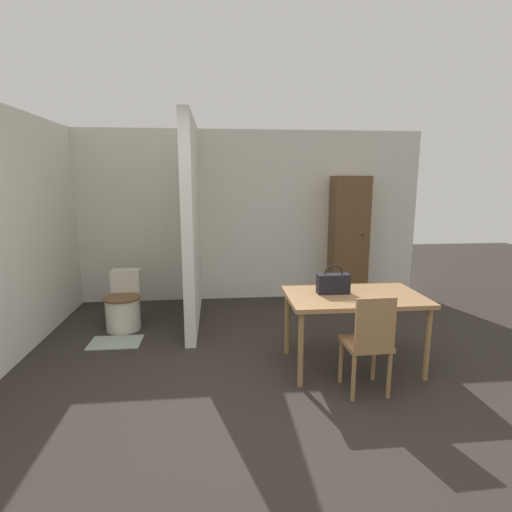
% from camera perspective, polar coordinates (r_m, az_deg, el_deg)
% --- Properties ---
extents(ground_plane, '(16.00, 16.00, 0.00)m').
position_cam_1_polar(ground_plane, '(3.17, 0.63, -23.51)').
color(ground_plane, '#2D2823').
extents(wall_back, '(5.56, 0.12, 2.50)m').
position_cam_1_polar(wall_back, '(6.00, -2.92, 5.67)').
color(wall_back, silver).
rests_on(wall_back, ground_plane).
extents(wall_left, '(0.12, 4.31, 2.50)m').
position_cam_1_polar(wall_left, '(4.75, -31.21, 2.75)').
color(wall_left, silver).
rests_on(wall_left, ground_plane).
extents(partition_wall, '(0.12, 1.82, 2.50)m').
position_cam_1_polar(partition_wall, '(5.04, -9.14, 4.56)').
color(partition_wall, silver).
rests_on(partition_wall, ground_plane).
extents(dining_table, '(1.27, 0.80, 0.72)m').
position_cam_1_polar(dining_table, '(3.92, 13.78, -6.37)').
color(dining_table, '#997047').
rests_on(dining_table, ground_plane).
extents(wooden_chair, '(0.38, 0.38, 0.88)m').
position_cam_1_polar(wooden_chair, '(3.51, 15.81, -11.63)').
color(wooden_chair, '#997047').
rests_on(wooden_chair, ground_plane).
extents(toilet, '(0.43, 0.58, 0.68)m').
position_cam_1_polar(toilet, '(5.16, -18.37, -6.77)').
color(toilet, silver).
rests_on(toilet, ground_plane).
extents(handbag, '(0.31, 0.12, 0.28)m').
position_cam_1_polar(handbag, '(3.88, 10.97, -3.84)').
color(handbag, black).
rests_on(handbag, dining_table).
extents(wooden_cabinet, '(0.52, 0.39, 1.84)m').
position_cam_1_polar(wooden_cabinet, '(6.09, 13.06, 2.38)').
color(wooden_cabinet, brown).
rests_on(wooden_cabinet, ground_plane).
extents(bath_mat, '(0.56, 0.38, 0.01)m').
position_cam_1_polar(bath_mat, '(4.81, -19.42, -11.56)').
color(bath_mat, '#99A899').
rests_on(bath_mat, ground_plane).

